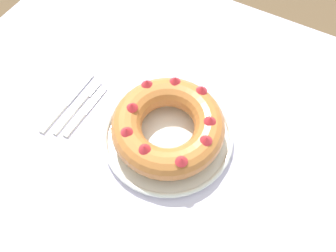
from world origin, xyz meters
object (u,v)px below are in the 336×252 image
at_px(bundt_cake, 168,126).
at_px(fork, 81,103).
at_px(serving_dish, 168,136).
at_px(serving_knife, 64,106).
at_px(cake_knife, 83,114).

bearing_deg(bundt_cake, fork, -175.00).
height_order(serving_dish, fork, serving_dish).
relative_size(bundt_cake, fork, 1.42).
height_order(serving_dish, serving_knife, serving_dish).
distance_m(fork, serving_knife, 0.05).
bearing_deg(bundt_cake, serving_dish, -114.75).
bearing_deg(serving_dish, cake_knife, -167.77).
xyz_separation_m(bundt_cake, serving_knife, (-0.29, -0.05, -0.06)).
distance_m(serving_dish, cake_knife, 0.24).
height_order(bundt_cake, cake_knife, bundt_cake).
xyz_separation_m(bundt_cake, fork, (-0.26, -0.02, -0.06)).
xyz_separation_m(bundt_cake, cake_knife, (-0.23, -0.05, -0.06)).
relative_size(fork, serving_knife, 0.89).
height_order(serving_dish, cake_knife, serving_dish).
distance_m(serving_dish, serving_knife, 0.30).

